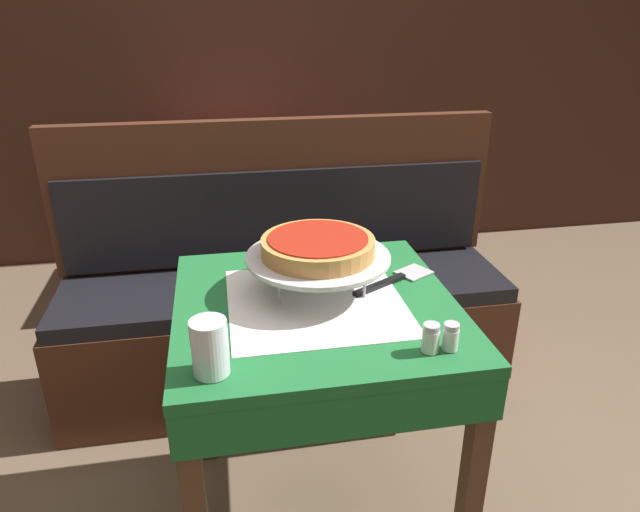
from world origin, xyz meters
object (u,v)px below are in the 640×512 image
(pizza_pan_stand, at_px, (318,258))
(salt_shaker, at_px, (431,338))
(dining_table_front, at_px, (316,335))
(pizza_server, at_px, (393,280))
(water_glass_near, at_px, (210,347))
(deep_dish_pizza, at_px, (318,246))
(pepper_shaker, at_px, (451,337))
(condiment_caddy, at_px, (241,145))
(dining_table_rear, at_px, (239,172))
(booth_bench, at_px, (285,313))

(pizza_pan_stand, height_order, salt_shaker, pizza_pan_stand)
(dining_table_front, relative_size, pizza_server, 2.89)
(dining_table_front, xyz_separation_m, pizza_pan_stand, (0.02, 0.06, 0.20))
(water_glass_near, bearing_deg, pizza_pan_stand, 49.35)
(pizza_server, bearing_deg, salt_shaker, -93.79)
(deep_dish_pizza, relative_size, water_glass_near, 2.41)
(pizza_server, distance_m, pepper_shaker, 0.35)
(condiment_caddy, bearing_deg, water_glass_near, -94.85)
(pepper_shaker, bearing_deg, condiment_caddy, 100.50)
(pizza_server, distance_m, salt_shaker, 0.35)
(dining_table_rear, distance_m, water_glass_near, 2.02)
(booth_bench, relative_size, condiment_caddy, 12.03)
(deep_dish_pizza, height_order, pizza_server, deep_dish_pizza)
(pepper_shaker, bearing_deg, water_glass_near, 179.57)
(booth_bench, height_order, water_glass_near, booth_bench)
(dining_table_front, relative_size, salt_shaker, 11.30)
(booth_bench, height_order, pizza_pan_stand, booth_bench)
(dining_table_front, relative_size, water_glass_near, 6.16)
(pizza_pan_stand, xyz_separation_m, deep_dish_pizza, (-0.00, -0.00, 0.04))
(deep_dish_pizza, distance_m, pepper_shaker, 0.43)
(dining_table_front, distance_m, pepper_shaker, 0.40)
(pizza_pan_stand, distance_m, water_glass_near, 0.44)
(pizza_pan_stand, relative_size, deep_dish_pizza, 1.28)
(dining_table_front, xyz_separation_m, deep_dish_pizza, (0.02, 0.06, 0.23))
(salt_shaker, xyz_separation_m, condiment_caddy, (-0.32, 1.95, 0.01))
(salt_shaker, relative_size, pepper_shaker, 1.05)
(salt_shaker, height_order, pepper_shaker, salt_shaker)
(dining_table_rear, bearing_deg, booth_bench, -83.38)
(dining_table_front, relative_size, booth_bench, 0.44)
(pepper_shaker, distance_m, condiment_caddy, 1.99)
(dining_table_rear, bearing_deg, deep_dish_pizza, -85.31)
(dining_table_rear, xyz_separation_m, salt_shaker, (0.33, -2.01, 0.15))
(dining_table_rear, height_order, salt_shaker, salt_shaker)
(dining_table_front, height_order, water_glass_near, water_glass_near)
(booth_bench, relative_size, pizza_server, 6.60)
(water_glass_near, bearing_deg, dining_table_rear, 85.73)
(dining_table_rear, xyz_separation_m, water_glass_near, (-0.15, -2.01, 0.18))
(dining_table_rear, bearing_deg, condiment_caddy, -75.01)
(dining_table_rear, xyz_separation_m, deep_dish_pizza, (0.14, -1.67, 0.24))
(deep_dish_pizza, relative_size, pepper_shaker, 4.64)
(dining_table_rear, distance_m, salt_shaker, 2.04)
(salt_shaker, bearing_deg, dining_table_front, 127.40)
(pepper_shaker, bearing_deg, salt_shaker, 180.00)
(salt_shaker, distance_m, pepper_shaker, 0.05)
(booth_bench, height_order, pepper_shaker, booth_bench)
(pizza_pan_stand, distance_m, pizza_server, 0.24)
(salt_shaker, distance_m, condiment_caddy, 1.98)
(pizza_server, height_order, condiment_caddy, condiment_caddy)
(dining_table_front, height_order, deep_dish_pizza, deep_dish_pizza)
(water_glass_near, bearing_deg, pizza_server, 34.69)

